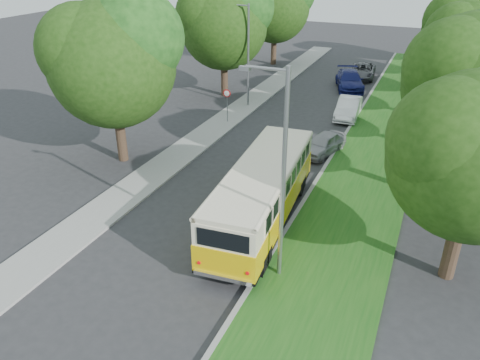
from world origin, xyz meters
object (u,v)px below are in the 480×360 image
at_px(car_white, 348,108).
at_px(car_blue, 350,80).
at_px(lamppost_far, 247,52).
at_px(vintage_bus, 262,195).
at_px(car_grey, 363,71).
at_px(car_silver, 323,144).
at_px(lamppost_near, 281,172).

relative_size(car_white, car_blue, 0.83).
height_order(lamppost_far, vintage_bus, lamppost_far).
distance_m(lamppost_far, car_blue, 10.66).
height_order(car_white, car_grey, car_white).
xyz_separation_m(lamppost_far, car_white, (7.70, 0.53, -3.41)).
bearing_deg(car_blue, vintage_bus, -105.36).
xyz_separation_m(vintage_bus, car_grey, (-0.40, 27.38, -0.80)).
distance_m(car_silver, car_white, 7.07).
distance_m(car_silver, car_grey, 18.66).
bearing_deg(car_white, vintage_bus, -95.82).
xyz_separation_m(car_blue, car_grey, (0.38, 4.16, -0.10)).
bearing_deg(car_silver, car_blue, 111.57).
distance_m(vintage_bus, car_silver, 8.81).
relative_size(lamppost_near, car_silver, 2.17).
bearing_deg(lamppost_near, car_grey, 94.20).
xyz_separation_m(lamppost_near, car_silver, (-1.27, 11.96, -3.74)).
relative_size(vintage_bus, car_blue, 1.89).
bearing_deg(car_silver, vintage_bus, -77.57).
distance_m(lamppost_near, car_white, 19.42).
height_order(car_silver, car_blue, car_blue).
distance_m(lamppost_near, vintage_bus, 4.71).
height_order(lamppost_near, car_grey, lamppost_near).
bearing_deg(car_grey, lamppost_far, -123.82).
bearing_deg(vintage_bus, car_silver, 81.92).
height_order(lamppost_near, car_blue, lamppost_near).
relative_size(lamppost_near, lamppost_far, 1.07).
bearing_deg(lamppost_near, car_silver, 96.05).
relative_size(vintage_bus, car_white, 2.27).
bearing_deg(vintage_bus, car_grey, 86.54).
xyz_separation_m(lamppost_far, vintage_bus, (7.06, -15.30, -2.66)).
xyz_separation_m(lamppost_far, car_silver, (7.64, -6.54, -3.49)).
distance_m(lamppost_far, car_silver, 10.64).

